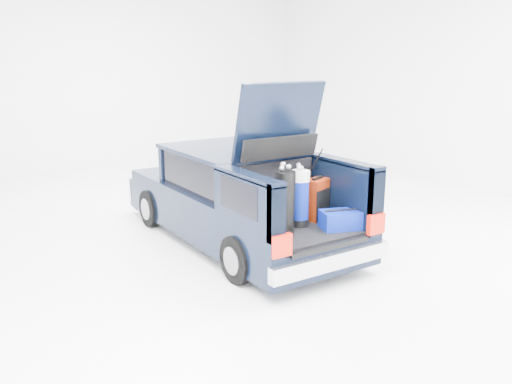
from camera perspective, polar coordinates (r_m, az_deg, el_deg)
ground at (r=8.44m, az=-1.86°, el=-5.17°), size 14.00×14.00×0.00m
car at (r=8.33m, az=-2.28°, el=-0.59°), size 1.87×4.65×2.47m
red_suitcase at (r=7.47m, az=6.48°, el=-0.78°), size 0.42×0.35×0.60m
black_golf_bag at (r=6.75m, az=3.04°, el=-1.15°), size 0.31×0.32×0.91m
blue_golf_bag at (r=7.13m, az=4.63°, el=-0.61°), size 0.30×0.30×0.84m
blue_duffel at (r=7.14m, az=8.87°, el=-2.89°), size 0.58×0.47×0.26m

